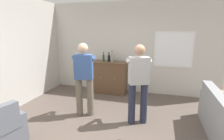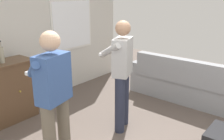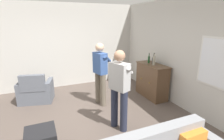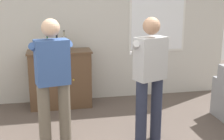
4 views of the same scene
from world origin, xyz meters
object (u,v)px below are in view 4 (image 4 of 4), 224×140
(sideboard_cabinet, at_px, (60,79))
(bottle_wine_green, at_px, (48,45))
(bottle_liquor_amber, at_px, (64,43))
(person_standing_left, at_px, (53,79))
(bottle_spirits_clear, at_px, (57,44))
(person_standing_right, at_px, (149,75))

(sideboard_cabinet, relative_size, bottle_wine_green, 3.70)
(bottle_liquor_amber, bearing_deg, person_standing_left, -98.37)
(bottle_wine_green, height_order, bottle_spirits_clear, bottle_wine_green)
(person_standing_left, height_order, person_standing_right, same)
(sideboard_cabinet, xyz_separation_m, person_standing_left, (-0.13, -1.57, 0.44))
(sideboard_cabinet, distance_m, bottle_wine_green, 0.64)
(sideboard_cabinet, relative_size, person_standing_right, 0.65)
(bottle_liquor_amber, height_order, person_standing_left, person_standing_left)
(bottle_wine_green, relative_size, bottle_liquor_amber, 0.84)
(person_standing_left, relative_size, person_standing_right, 1.00)
(person_standing_right, bearing_deg, bottle_spirits_clear, 124.48)
(sideboard_cabinet, xyz_separation_m, bottle_spirits_clear, (-0.03, 0.04, 0.60))
(sideboard_cabinet, distance_m, bottle_spirits_clear, 0.61)
(person_standing_left, distance_m, person_standing_right, 1.23)
(bottle_wine_green, relative_size, person_standing_right, 0.18)
(bottle_liquor_amber, bearing_deg, sideboard_cabinet, 158.07)
(bottle_liquor_amber, height_order, bottle_spirits_clear, bottle_liquor_amber)
(sideboard_cabinet, height_order, bottle_spirits_clear, bottle_spirits_clear)
(sideboard_cabinet, distance_m, bottle_liquor_amber, 0.64)
(sideboard_cabinet, xyz_separation_m, person_standing_right, (1.09, -1.60, 0.44))
(bottle_wine_green, bearing_deg, person_standing_left, -87.97)
(bottle_liquor_amber, distance_m, person_standing_left, 1.56)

